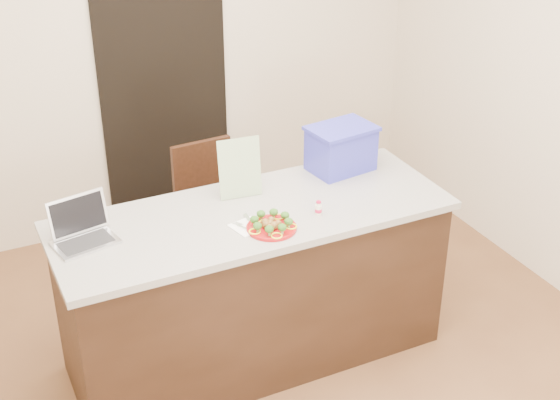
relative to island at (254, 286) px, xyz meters
name	(u,v)px	position (x,y,z in m)	size (l,w,h in m)	color
ground	(274,380)	(0.00, -0.25, -0.46)	(4.00, 4.00, 0.00)	brown
room_shell	(273,99)	(0.00, -0.25, 1.16)	(4.00, 4.00, 4.00)	white
doorway	(164,88)	(0.10, 1.73, 0.54)	(0.90, 0.02, 2.00)	black
island	(254,286)	(0.00, 0.00, 0.00)	(2.06, 0.76, 0.92)	black
plate	(271,227)	(0.01, -0.20, 0.47)	(0.25, 0.25, 0.02)	#9C0E0F
meatballs	(271,224)	(0.01, -0.20, 0.49)	(0.10, 0.10, 0.04)	brown
broccoli	(271,221)	(0.01, -0.20, 0.51)	(0.21, 0.21, 0.04)	#214B14
pepper_rings	(271,226)	(0.01, -0.20, 0.48)	(0.24, 0.24, 0.01)	yellow
napkin	(248,227)	(-0.09, -0.13, 0.46)	(0.15, 0.15, 0.01)	white
fork	(244,226)	(-0.11, -0.13, 0.47)	(0.06, 0.13, 0.00)	#BBBBC0
knife	(255,226)	(-0.06, -0.15, 0.47)	(0.03, 0.21, 0.01)	silver
yogurt_bottle	(318,209)	(0.29, -0.17, 0.49)	(0.04, 0.04, 0.08)	silver
laptop	(82,229)	(-0.85, 0.11, 0.51)	(0.32, 0.28, 0.21)	#B7B8BC
leaflet	(240,168)	(0.01, 0.19, 0.62)	(0.23, 0.00, 0.33)	silver
blue_box	(341,148)	(0.65, 0.24, 0.59)	(0.39, 0.31, 0.26)	#3033AE
chair	(209,203)	(0.09, 0.91, 0.04)	(0.42, 0.42, 0.89)	#351B10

